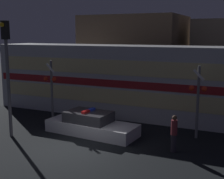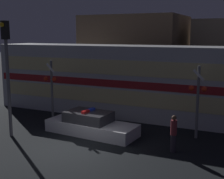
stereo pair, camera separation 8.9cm
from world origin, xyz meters
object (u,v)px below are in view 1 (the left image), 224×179
Objects in this scene: train at (128,81)px; pedestrian at (174,133)px; police_car at (91,125)px; traffic_light_corner at (7,65)px; crossing_signal_near at (198,97)px.

pedestrian is at bearing -50.89° from train.
police_car is at bearing -93.75° from train.
traffic_light_corner reaches higher than train.
crossing_signal_near is at bearing -31.24° from train.
police_car is 1.37× the size of crossing_signal_near.
train is at bearing 90.80° from police_car.
pedestrian is 0.29× the size of traffic_light_corner.
traffic_light_corner is (-3.85, -6.62, 1.42)m from train.
police_car is 0.86× the size of traffic_light_corner.
police_car is (-0.30, -4.53, -1.76)m from train.
pedestrian is (4.59, -0.75, 0.39)m from police_car.
traffic_light_corner is at bearing -170.64° from pedestrian.
traffic_light_corner is at bearing -157.21° from crossing_signal_near.
police_car is at bearing -163.04° from crossing_signal_near.
crossing_signal_near is 0.63× the size of traffic_light_corner.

